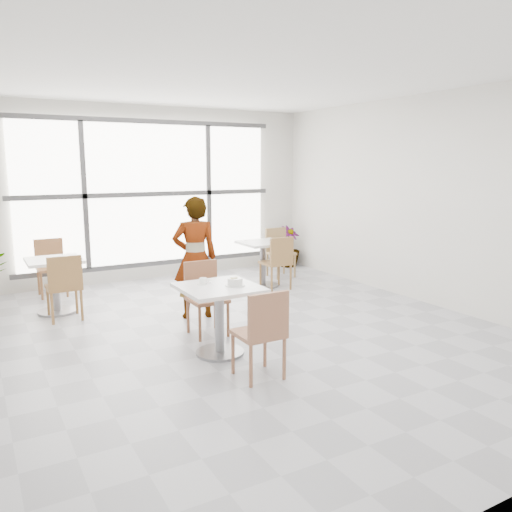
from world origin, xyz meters
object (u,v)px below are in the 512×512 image
main_table (219,307)px  bg_chair_left_near (64,283)px  oatmeal_bowl (235,282)px  plant_right (288,246)px  bg_chair_right_near (278,259)px  bg_chair_right_far (279,249)px  bg_table_left (55,278)px  bg_table_right (263,257)px  chair_far (205,292)px  bg_chair_left_far (51,263)px  coffee_cup (203,281)px  person (195,258)px  chair_near (263,329)px

main_table → bg_chair_left_near: (-1.23, 2.05, -0.02)m
main_table → oatmeal_bowl: 0.32m
oatmeal_bowl → plant_right: size_ratio=0.26×
bg_chair_right_near → bg_chair_right_far: bearing=-122.4°
bg_chair_right_near → oatmeal_bowl: bearing=49.0°
bg_table_left → bg_table_right: 3.24m
chair_far → bg_table_right: chair_far is taller
oatmeal_bowl → bg_chair_left_far: bg_chair_left_far is taller
coffee_cup → bg_chair_right_far: bg_chair_right_far is taller
coffee_cup → bg_chair_right_near: bg_chair_right_near is taller
bg_table_left → bg_chair_left_near: size_ratio=0.86×
chair_far → bg_chair_left_near: 1.92m
chair_far → bg_chair_right_near: 2.35m
bg_chair_right_near → bg_chair_right_far: same height
main_table → bg_table_left: same height
chair_far → person: 0.74m
chair_far → bg_chair_left_far: (-1.34, 2.85, 0.00)m
bg_table_right → chair_far: bearing=-136.4°
oatmeal_bowl → bg_table_right: oatmeal_bowl is taller
main_table → bg_table_right: 3.12m
plant_right → bg_chair_left_far: bearing=-179.2°
chair_far → coffee_cup: (-0.26, -0.56, 0.28)m
coffee_cup → plant_right: coffee_cup is taller
bg_chair_right_far → chair_near: bearing=-123.8°
bg_chair_left_far → bg_chair_right_near: same height
person → plant_right: (2.93, 2.26, -0.40)m
person → bg_chair_left_far: person is taller
coffee_cup → bg_chair_left_far: bg_chair_left_far is taller
bg_table_right → bg_chair_left_far: size_ratio=0.86×
bg_chair_left_far → coffee_cup: bearing=-72.3°
chair_far → person: size_ratio=0.54×
bg_chair_left_near → bg_chair_right_far: same height
main_table → bg_table_right: same height
chair_near → coffee_cup: (-0.18, 0.96, 0.28)m
bg_chair_left_far → chair_near: bearing=-73.9°
bg_table_right → plant_right: plant_right is taller
chair_far → bg_chair_right_far: 3.34m
chair_near → bg_chair_right_far: size_ratio=1.00×
main_table → oatmeal_bowl: (0.15, -0.08, 0.27)m
bg_chair_left_near → main_table: bearing=121.0°
oatmeal_bowl → bg_table_left: bearing=119.0°
bg_chair_left_near → plant_right: size_ratio=1.08×
chair_near → bg_table_left: bearing=-67.8°
bg_table_right → coffee_cup: bearing=-132.2°
bg_table_left → bg_chair_left_near: (0.05, -0.46, 0.01)m
coffee_cup → bg_chair_right_near: size_ratio=0.18×
coffee_cup → bg_chair_left_near: 2.22m
oatmeal_bowl → bg_chair_right_far: size_ratio=0.24×
coffee_cup → bg_table_right: size_ratio=0.21×
chair_near → bg_table_left: chair_near is taller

